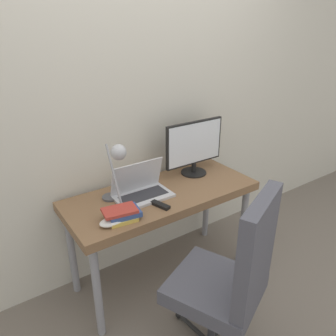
{
  "coord_description": "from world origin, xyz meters",
  "views": [
    {
      "loc": [
        -1.09,
        -1.38,
        1.78
      ],
      "look_at": [
        0.03,
        0.25,
        0.9
      ],
      "focal_mm": 35.0,
      "sensor_mm": 36.0,
      "label": 1
    }
  ],
  "objects_px": {
    "desk_lamp": "(117,163)",
    "book_stack": "(122,214)",
    "laptop": "(141,190)",
    "monitor": "(194,146)",
    "office_chair": "(231,277)",
    "game_controller": "(113,221)"
  },
  "relations": [
    {
      "from": "desk_lamp",
      "to": "book_stack",
      "type": "distance_m",
      "value": 0.3
    },
    {
      "from": "laptop",
      "to": "monitor",
      "type": "bearing_deg",
      "value": 10.06
    },
    {
      "from": "laptop",
      "to": "desk_lamp",
      "type": "height_order",
      "value": "desk_lamp"
    },
    {
      "from": "office_chair",
      "to": "book_stack",
      "type": "bearing_deg",
      "value": 117.18
    },
    {
      "from": "desk_lamp",
      "to": "game_controller",
      "type": "distance_m",
      "value": 0.34
    },
    {
      "from": "book_stack",
      "to": "office_chair",
      "type": "bearing_deg",
      "value": -62.82
    },
    {
      "from": "game_controller",
      "to": "desk_lamp",
      "type": "bearing_deg",
      "value": 51.55
    },
    {
      "from": "monitor",
      "to": "office_chair",
      "type": "xyz_separation_m",
      "value": [
        -0.44,
        -0.88,
        -0.36
      ]
    },
    {
      "from": "monitor",
      "to": "desk_lamp",
      "type": "height_order",
      "value": "desk_lamp"
    },
    {
      "from": "monitor",
      "to": "book_stack",
      "type": "xyz_separation_m",
      "value": [
        -0.75,
        -0.27,
        -0.18
      ]
    },
    {
      "from": "game_controller",
      "to": "book_stack",
      "type": "bearing_deg",
      "value": 13.1
    },
    {
      "from": "laptop",
      "to": "book_stack",
      "type": "bearing_deg",
      "value": -142.5
    },
    {
      "from": "office_chair",
      "to": "game_controller",
      "type": "relative_size",
      "value": 6.83
    },
    {
      "from": "monitor",
      "to": "desk_lamp",
      "type": "distance_m",
      "value": 0.72
    },
    {
      "from": "laptop",
      "to": "office_chair",
      "type": "relative_size",
      "value": 0.35
    },
    {
      "from": "monitor",
      "to": "game_controller",
      "type": "height_order",
      "value": "monitor"
    },
    {
      "from": "office_chair",
      "to": "monitor",
      "type": "bearing_deg",
      "value": 63.35
    },
    {
      "from": "monitor",
      "to": "office_chair",
      "type": "height_order",
      "value": "monitor"
    },
    {
      "from": "laptop",
      "to": "book_stack",
      "type": "height_order",
      "value": "laptop"
    },
    {
      "from": "book_stack",
      "to": "laptop",
      "type": "bearing_deg",
      "value": 37.5
    },
    {
      "from": "office_chair",
      "to": "book_stack",
      "type": "relative_size",
      "value": 4.55
    },
    {
      "from": "laptop",
      "to": "game_controller",
      "type": "xyz_separation_m",
      "value": [
        -0.31,
        -0.2,
        -0.03
      ]
    }
  ]
}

